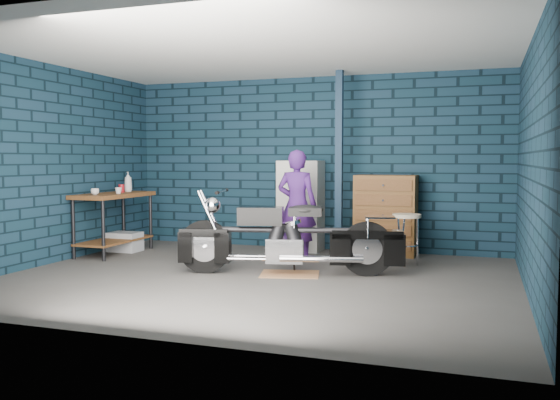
{
  "coord_description": "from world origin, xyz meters",
  "views": [
    {
      "loc": [
        2.54,
        -6.5,
        1.43
      ],
      "look_at": [
        0.21,
        0.3,
        0.92
      ],
      "focal_mm": 38.0,
      "sensor_mm": 36.0,
      "label": 1
    }
  ],
  "objects_px": {
    "storage_bin": "(125,242)",
    "shop_stool": "(406,240)",
    "person": "(297,205)",
    "tool_chest": "(385,215)",
    "workbench": "(114,223)",
    "locker": "(301,206)",
    "motorcycle": "(290,232)"
  },
  "relations": [
    {
      "from": "workbench",
      "to": "shop_stool",
      "type": "height_order",
      "value": "workbench"
    },
    {
      "from": "storage_bin",
      "to": "shop_stool",
      "type": "height_order",
      "value": "shop_stool"
    },
    {
      "from": "workbench",
      "to": "tool_chest",
      "type": "height_order",
      "value": "tool_chest"
    },
    {
      "from": "workbench",
      "to": "locker",
      "type": "height_order",
      "value": "locker"
    },
    {
      "from": "person",
      "to": "storage_bin",
      "type": "relative_size",
      "value": 3.28
    },
    {
      "from": "storage_bin",
      "to": "tool_chest",
      "type": "distance_m",
      "value": 3.99
    },
    {
      "from": "motorcycle",
      "to": "person",
      "type": "relative_size",
      "value": 1.52
    },
    {
      "from": "tool_chest",
      "to": "shop_stool",
      "type": "bearing_deg",
      "value": -62.5
    },
    {
      "from": "storage_bin",
      "to": "locker",
      "type": "height_order",
      "value": "locker"
    },
    {
      "from": "workbench",
      "to": "tool_chest",
      "type": "distance_m",
      "value": 4.05
    },
    {
      "from": "motorcycle",
      "to": "locker",
      "type": "xyz_separation_m",
      "value": [
        -0.43,
        1.87,
        0.18
      ]
    },
    {
      "from": "workbench",
      "to": "storage_bin",
      "type": "height_order",
      "value": "workbench"
    },
    {
      "from": "shop_stool",
      "to": "person",
      "type": "bearing_deg",
      "value": -177.93
    },
    {
      "from": "tool_chest",
      "to": "locker",
      "type": "bearing_deg",
      "value": 180.0
    },
    {
      "from": "motorcycle",
      "to": "shop_stool",
      "type": "height_order",
      "value": "motorcycle"
    },
    {
      "from": "locker",
      "to": "tool_chest",
      "type": "xyz_separation_m",
      "value": [
        1.31,
        0.0,
        -0.11
      ]
    },
    {
      "from": "person",
      "to": "tool_chest",
      "type": "height_order",
      "value": "person"
    },
    {
      "from": "shop_stool",
      "to": "locker",
      "type": "bearing_deg",
      "value": 155.76
    },
    {
      "from": "workbench",
      "to": "person",
      "type": "relative_size",
      "value": 0.9
    },
    {
      "from": "person",
      "to": "tool_chest",
      "type": "distance_m",
      "value": 1.4
    },
    {
      "from": "person",
      "to": "storage_bin",
      "type": "height_order",
      "value": "person"
    },
    {
      "from": "motorcycle",
      "to": "storage_bin",
      "type": "distance_m",
      "value": 3.13
    },
    {
      "from": "workbench",
      "to": "person",
      "type": "xyz_separation_m",
      "value": [
        2.76,
        0.37,
        0.32
      ]
    },
    {
      "from": "motorcycle",
      "to": "shop_stool",
      "type": "relative_size",
      "value": 3.43
    },
    {
      "from": "storage_bin",
      "to": "shop_stool",
      "type": "distance_m",
      "value": 4.26
    },
    {
      "from": "workbench",
      "to": "locker",
      "type": "bearing_deg",
      "value": 24.95
    },
    {
      "from": "person",
      "to": "shop_stool",
      "type": "bearing_deg",
      "value": -178.03
    },
    {
      "from": "motorcycle",
      "to": "person",
      "type": "distance_m",
      "value": 1.1
    },
    {
      "from": "workbench",
      "to": "storage_bin",
      "type": "xyz_separation_m",
      "value": [
        0.02,
        0.24,
        -0.31
      ]
    },
    {
      "from": "storage_bin",
      "to": "locker",
      "type": "distance_m",
      "value": 2.77
    },
    {
      "from": "motorcycle",
      "to": "storage_bin",
      "type": "xyz_separation_m",
      "value": [
        -2.97,
        0.92,
        -0.37
      ]
    },
    {
      "from": "tool_chest",
      "to": "shop_stool",
      "type": "height_order",
      "value": "tool_chest"
    }
  ]
}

